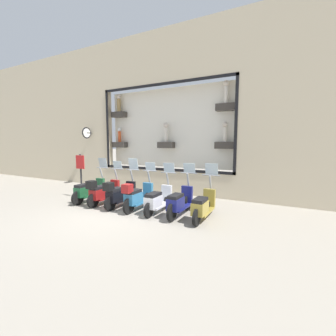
% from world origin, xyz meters
% --- Properties ---
extents(ground_plane, '(120.00, 120.00, 0.00)m').
position_xyz_m(ground_plane, '(0.00, 0.00, 0.00)').
color(ground_plane, gray).
extents(building_facade, '(1.22, 36.00, 7.26)m').
position_xyz_m(building_facade, '(3.60, 0.00, 3.69)').
color(building_facade, beige).
rests_on(building_facade, ground_plane).
extents(scooter_olive_0, '(1.80, 0.61, 1.64)m').
position_xyz_m(scooter_olive_0, '(0.62, -2.85, 0.43)').
color(scooter_olive_0, black).
rests_on(scooter_olive_0, ground_plane).
extents(scooter_navy_1, '(1.81, 0.61, 1.61)m').
position_xyz_m(scooter_navy_1, '(0.63, -2.08, 0.45)').
color(scooter_navy_1, black).
rests_on(scooter_navy_1, ground_plane).
extents(scooter_white_2, '(1.80, 0.60, 1.59)m').
position_xyz_m(scooter_white_2, '(0.62, -1.30, 0.42)').
color(scooter_white_2, black).
rests_on(scooter_white_2, ground_plane).
extents(scooter_teal_3, '(1.81, 0.60, 1.58)m').
position_xyz_m(scooter_teal_3, '(0.57, -0.53, 0.48)').
color(scooter_teal_3, black).
rests_on(scooter_teal_3, ground_plane).
extents(scooter_black_4, '(1.80, 0.60, 1.70)m').
position_xyz_m(scooter_black_4, '(0.57, 0.25, 0.48)').
color(scooter_black_4, black).
rests_on(scooter_black_4, ground_plane).
extents(scooter_red_5, '(1.80, 0.60, 1.57)m').
position_xyz_m(scooter_red_5, '(0.56, 1.02, 0.47)').
color(scooter_red_5, black).
rests_on(scooter_red_5, ground_plane).
extents(scooter_green_6, '(1.81, 0.61, 1.67)m').
position_xyz_m(scooter_green_6, '(0.63, 1.80, 0.44)').
color(scooter_green_6, black).
rests_on(scooter_green_6, ground_plane).
extents(shop_sign_post, '(0.36, 0.45, 1.84)m').
position_xyz_m(shop_sign_post, '(0.87, 2.46, 1.00)').
color(shop_sign_post, '#232326').
rests_on(shop_sign_post, ground_plane).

